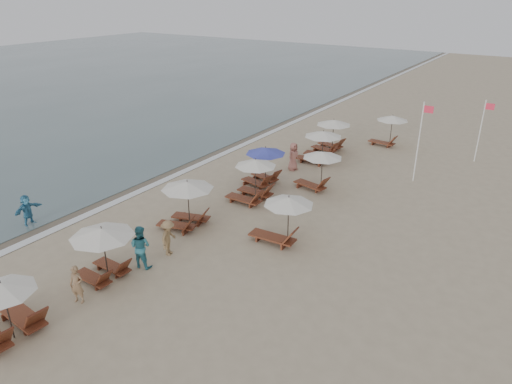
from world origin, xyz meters
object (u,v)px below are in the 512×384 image
Objects in this scene: beachgoer_mid_b at (168,238)px; lounger_station_5 at (319,146)px; lounger_station_2 at (185,202)px; lounger_station_0 at (3,311)px; lounger_station_1 at (102,249)px; beachgoer_mid_a at (140,247)px; inland_station_2 at (388,127)px; inland_station_1 at (317,166)px; lounger_station_3 at (252,181)px; beachgoer_near at (77,285)px; flag_pole_near at (420,138)px; lounger_station_4 at (263,164)px; lounger_station_6 at (330,134)px; waterline_walker at (27,210)px; inland_station_0 at (281,217)px; beachgoer_far_b at (293,156)px.

lounger_station_5 is at bearing -17.68° from beachgoer_mid_b.
lounger_station_0 is at bearing -88.96° from lounger_station_2.
lounger_station_1 is 1.37× the size of beachgoer_mid_a.
lounger_station_5 is 6.36m from inland_station_2.
inland_station_1 is at bearing 67.74° from lounger_station_2.
lounger_station_2 is 8.20m from inland_station_1.
beachgoer_near is at bearing -91.51° from lounger_station_3.
lounger_station_2 is 0.56× the size of flag_pole_near.
flag_pole_near is at bearing 49.69° from lounger_station_3.
beachgoer_near is (-3.11, -24.26, -0.67)m from inland_station_2.
beachgoer_mid_a is at bearing 150.43° from beachgoer_mid_b.
lounger_station_3 is 1.02× the size of lounger_station_4.
lounger_station_3 reaches higher than lounger_station_6.
waterline_walker is (-6.50, -4.06, -0.53)m from lounger_station_2.
beachgoer_mid_a is 7.31m from waterline_walker.
beachgoer_far_b is at bearing 115.78° from inland_station_0.
lounger_station_1 reaches higher than lounger_station_4.
lounger_station_0 is 0.56× the size of flag_pole_near.
lounger_station_1 reaches higher than lounger_station_6.
lounger_station_3 is 7.63m from lounger_station_5.
beachgoer_mid_a is at bearing -91.10° from lounger_station_5.
lounger_station_6 reaches higher than lounger_station_0.
beachgoer_near is at bearing -84.52° from lounger_station_2.
lounger_station_6 is 1.47× the size of beachgoer_far_b.
lounger_station_6 is at bearing 105.99° from inland_station_0.
lounger_station_4 is 1.71× the size of beachgoer_near.
waterline_walker is at bearing -148.05° from lounger_station_2.
lounger_station_0 is 0.93× the size of lounger_station_5.
lounger_station_4 reaches higher than lounger_station_6.
lounger_station_6 reaches higher than beachgoer_near.
lounger_station_1 is 0.99× the size of lounger_station_4.
lounger_station_3 is 5.31m from beachgoer_far_b.
beachgoer_far_b reaches higher than waterline_walker.
beachgoer_mid_a is at bearing 69.11° from lounger_station_1.
beachgoer_far_b is (-0.28, -4.76, -0.33)m from lounger_station_6.
flag_pole_near reaches higher than inland_station_2.
flag_pole_near is (7.16, 16.98, 1.30)m from lounger_station_1.
flag_pole_near is (6.32, 0.03, 1.59)m from lounger_station_5.
lounger_station_5 is at bearing -82.45° from lounger_station_6.
flag_pole_near is (7.27, 5.37, 1.42)m from lounger_station_4.
inland_station_1 is (2.96, 1.08, 0.17)m from lounger_station_4.
lounger_station_0 is at bearing -109.10° from flag_pole_near.
lounger_station_1 is 0.93× the size of inland_station_1.
lounger_station_4 is at bearing -143.55° from flag_pole_near.
lounger_station_5 is 14.20m from beachgoer_mid_b.
lounger_station_5 is 11.23m from inland_station_0.
beachgoer_near is at bearing -97.30° from inland_station_2.
lounger_station_6 is 1.00× the size of inland_station_2.
beachgoer_mid_a reaches higher than beachgoer_far_b.
inland_station_0 is (3.44, -10.69, 0.25)m from lounger_station_5.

